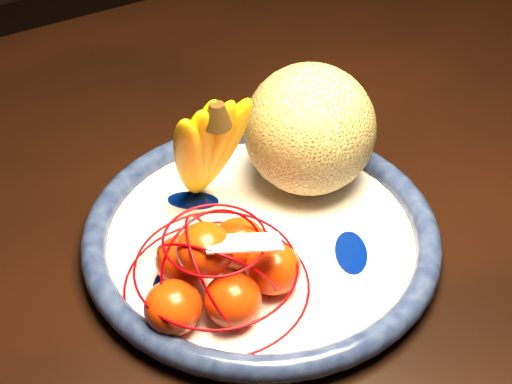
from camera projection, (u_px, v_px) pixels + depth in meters
dining_table at (359, 180)px, 1.07m from camera, size 1.64×1.05×0.79m
fruit_bowl at (261, 236)px, 0.84m from camera, size 0.38×0.38×0.03m
cantaloupe at (310, 129)px, 0.87m from camera, size 0.15×0.15×0.15m
banana_bunch at (205, 146)px, 0.82m from camera, size 0.11×0.11×0.17m
mandarin_bag at (218, 271)px, 0.76m from camera, size 0.22×0.22×0.12m
price_tag at (243, 243)px, 0.72m from camera, size 0.08×0.06×0.01m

